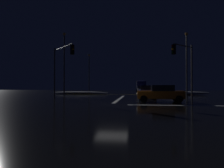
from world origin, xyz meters
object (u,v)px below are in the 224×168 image
object	(u,v)px
sedan_blue	(147,91)
sedan_gray	(143,90)
sedan_black	(145,89)
traffic_signal_ne	(185,61)
sedan_white	(143,90)
sedan_orange_crossing	(161,93)
sedan_silver	(141,89)
streetlamp_right_near	(187,60)
box_truck	(141,85)
streetlamp_left_far	(89,70)
streetlamp_left_near	(64,60)
traffic_signal_nw	(61,61)

from	to	relation	value
sedan_blue	sedan_gray	bearing A→B (deg)	90.08
sedan_black	traffic_signal_ne	xyz separation A→B (m)	(3.57, -19.73, 3.49)
sedan_white	sedan_orange_crossing	world-z (taller)	same
sedan_silver	sedan_orange_crossing	xyz separation A→B (m)	(1.06, -30.11, 0.00)
sedan_white	sedan_black	distance (m)	10.55
traffic_signal_ne	streetlamp_right_near	bearing A→B (deg)	74.29
streetlamp_right_near	sedan_orange_crossing	bearing A→B (deg)	-115.57
box_truck	streetlamp_left_far	distance (m)	16.65
box_truck	streetlamp_left_far	xyz separation A→B (m)	(-12.32, -10.65, 3.48)
sedan_orange_crossing	traffic_signal_ne	distance (m)	6.08
sedan_blue	streetlamp_left_far	distance (m)	23.62
sedan_silver	streetlamp_left_far	size ratio (longest dim) A/B	0.48
sedan_white	sedan_silver	distance (m)	17.01
sedan_gray	traffic_signal_ne	xyz separation A→B (m)	(4.03, -14.46, 3.49)
streetlamp_left_near	streetlamp_left_far	world-z (taller)	streetlamp_left_near
sedan_gray	box_truck	bearing A→B (deg)	90.01
sedan_black	traffic_signal_nw	distance (m)	23.06
sedan_blue	sedan_orange_crossing	size ratio (longest dim) A/B	1.00
traffic_signal_ne	streetlamp_right_near	world-z (taller)	streetlamp_right_near
sedan_orange_crossing	sedan_blue	bearing A→B (deg)	98.05
box_truck	traffic_signal_ne	xyz separation A→B (m)	(4.03, -32.91, 2.59)
traffic_signal_nw	sedan_blue	bearing A→B (deg)	16.63
streetlamp_left_near	sedan_gray	bearing A→B (deg)	33.64
sedan_white	sedan_black	bearing A→B (deg)	86.36
traffic_signal_ne	streetlamp_left_near	distance (m)	17.56
traffic_signal_nw	sedan_gray	bearing A→B (deg)	55.78
sedan_black	box_truck	distance (m)	13.22
sedan_blue	sedan_black	xyz separation A→B (m)	(0.45, 17.13, 0.00)
sedan_blue	sedan_orange_crossing	bearing A→B (deg)	-81.95
sedan_silver	sedan_white	bearing A→B (deg)	-90.26
sedan_blue	traffic_signal_ne	size ratio (longest dim) A/B	0.69
sedan_silver	traffic_signal_nw	xyz separation A→B (m)	(-10.00, -26.64, 3.60)
sedan_gray	sedan_silver	size ratio (longest dim) A/B	1.00
streetlamp_left_far	streetlamp_right_near	world-z (taller)	streetlamp_right_near
sedan_black	streetlamp_left_far	xyz separation A→B (m)	(-12.79, 2.53, 4.39)
sedan_blue	sedan_black	bearing A→B (deg)	88.49
sedan_orange_crossing	streetlamp_left_near	bearing A→B (deg)	142.54
traffic_signal_nw	streetlamp_left_far	bearing A→B (deg)	95.52
sedan_orange_crossing	streetlamp_left_far	distance (m)	29.65
sedan_gray	sedan_orange_crossing	size ratio (longest dim) A/B	1.00
sedan_blue	sedan_white	bearing A→B (deg)	91.90
sedan_gray	sedan_black	size ratio (longest dim) A/B	1.00
sedan_silver	streetlamp_right_near	bearing A→B (deg)	-73.47
sedan_black	streetlamp_right_near	size ratio (longest dim) A/B	0.47
streetlamp_left_far	sedan_black	bearing A→B (deg)	-11.19
sedan_white	sedan_silver	world-z (taller)	same
sedan_orange_crossing	sedan_silver	bearing A→B (deg)	92.02
traffic_signal_nw	streetlamp_left_far	distance (m)	22.81
sedan_silver	sedan_orange_crossing	world-z (taller)	same
streetlamp_left_near	streetlamp_left_far	xyz separation A→B (m)	(-0.00, 16.00, -0.38)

